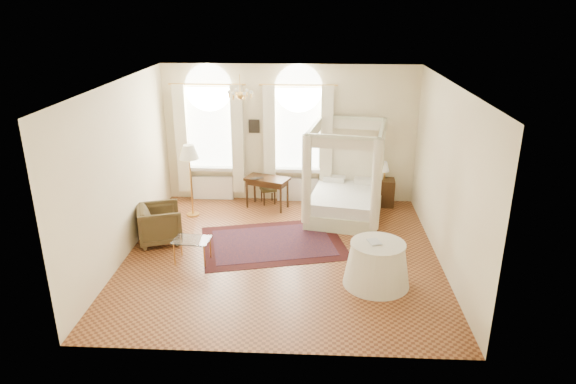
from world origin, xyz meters
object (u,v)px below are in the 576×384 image
at_px(stool, 268,190).
at_px(armchair, 160,224).
at_px(nightstand, 384,192).
at_px(canopy_bed, 345,197).
at_px(floor_lamp, 189,156).
at_px(coffee_table, 192,242).
at_px(writing_desk, 267,182).
at_px(side_table, 377,264).

distance_m(stool, armchair, 3.01).
xyz_separation_m(nightstand, armchair, (-4.81, -2.24, 0.06)).
bearing_deg(stool, canopy_bed, -22.91).
bearing_deg(floor_lamp, canopy_bed, 1.19).
xyz_separation_m(canopy_bed, nightstand, (0.98, 0.77, -0.16)).
relative_size(canopy_bed, coffee_table, 3.12).
xyz_separation_m(writing_desk, armchair, (-2.01, -1.95, -0.25)).
xyz_separation_m(stool, side_table, (2.22, -3.72, 0.05)).
relative_size(nightstand, floor_lamp, 0.39).
xyz_separation_m(canopy_bed, side_table, (0.40, -2.95, -0.10)).
height_order(armchair, coffee_table, armchair).
height_order(canopy_bed, floor_lamp, canopy_bed).
xyz_separation_m(coffee_table, side_table, (3.38, -0.65, -0.03)).
height_order(nightstand, armchair, armchair).
bearing_deg(armchair, coffee_table, -153.66).
bearing_deg(floor_lamp, coffee_table, -77.01).
height_order(stool, floor_lamp, floor_lamp).
bearing_deg(writing_desk, nightstand, 5.81).
height_order(armchair, floor_lamp, floor_lamp).
bearing_deg(nightstand, writing_desk, -174.19).
xyz_separation_m(floor_lamp, side_table, (3.89, -2.87, -1.04)).
height_order(nightstand, floor_lamp, floor_lamp).
relative_size(canopy_bed, floor_lamp, 1.33).
bearing_deg(writing_desk, canopy_bed, -15.00).
bearing_deg(nightstand, canopy_bed, -141.80).
distance_m(canopy_bed, side_table, 2.97).
distance_m(coffee_table, side_table, 3.44).
distance_m(coffee_table, floor_lamp, 2.50).
distance_m(nightstand, coffee_table, 5.01).
bearing_deg(nightstand, armchair, -155.03).
distance_m(floor_lamp, side_table, 4.94).
bearing_deg(canopy_bed, nightstand, 38.20).
bearing_deg(stool, armchair, -131.85).
bearing_deg(floor_lamp, stool, 26.82).
distance_m(nightstand, floor_lamp, 4.68).
relative_size(nightstand, armchair, 0.77).
distance_m(stool, coffee_table, 3.28).
height_order(canopy_bed, armchair, canopy_bed).
relative_size(writing_desk, coffee_table, 1.57).
distance_m(canopy_bed, floor_lamp, 3.62).
relative_size(writing_desk, side_table, 0.97).
bearing_deg(stool, nightstand, 0.00).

